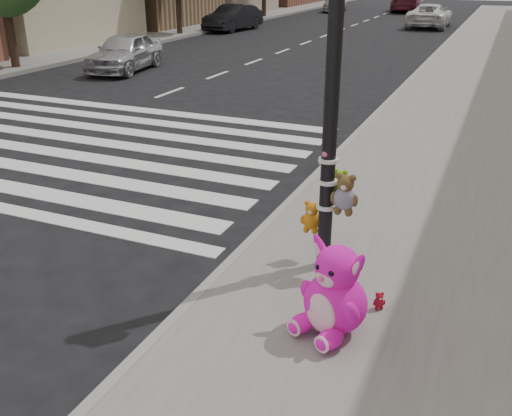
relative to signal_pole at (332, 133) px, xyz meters
The scene contains 12 objects.
ground 3.63m from the signal_pole, 145.43° to the right, with size 120.00×120.00×0.00m, color black.
sidewalk_far 24.37m from the signal_pole, 131.55° to the left, with size 6.00×80.00×0.14m, color slate.
curb_edge 8.43m from the signal_pole, 97.47° to the left, with size 0.12×80.00×0.15m, color gray.
crosswalk 8.08m from the signal_pole, 154.55° to the left, with size 11.00×6.00×0.01m, color silver, non-canonical shape.
signal_pole is the anchor object (origin of this frame).
pink_bunny 1.78m from the signal_pole, 70.24° to the right, with size 0.81×0.87×0.96m.
red_teddy 1.82m from the signal_pole, 41.02° to the right, with size 0.13×0.09×0.20m, color maroon, non-canonical shape.
car_silver_far 14.93m from the signal_pole, 134.10° to the left, with size 1.50×3.72×1.27m, color #BBBBC0.
car_dark_far 26.62m from the signal_pole, 117.84° to the left, with size 1.44×4.13×1.36m, color black.
car_white_near 29.61m from the signal_pole, 95.57° to the left, with size 2.15×4.66×1.30m, color silver.
car_maroon_near 41.01m from the signal_pole, 98.59° to the left, with size 2.12×5.20×1.51m, color maroon.
car_silver_deep 39.93m from the signal_pole, 106.02° to the left, with size 1.54×3.83×1.30m, color silver.
Camera 1 is at (4.22, -3.92, 3.41)m, focal length 40.00 mm.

